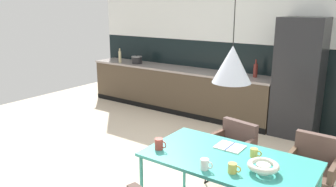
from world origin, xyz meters
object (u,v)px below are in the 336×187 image
Objects in this scene: dining_table at (228,162)px; mug_glass_clear at (205,164)px; mug_tall_blue at (254,153)px; armchair_head_of_table at (233,143)px; bottle_vinegar_dark at (120,56)px; fruit_bowl at (263,166)px; bottle_oil_tall at (255,70)px; cooking_pot at (137,60)px; pendant_lamp_over_table_near at (232,64)px; open_book at (230,147)px; armchair_facing_counter at (313,162)px; mug_dark_espresso at (233,168)px; mug_white_ceramic at (159,144)px; refrigerator_column at (299,78)px.

dining_table is 12.99× the size of mug_glass_clear.
mug_glass_clear is (-0.25, -0.48, 0.01)m from mug_tall_blue.
armchair_head_of_table is 2.38× the size of bottle_vinegar_dark.
fruit_bowl is 3.27m from bottle_oil_tall.
bottle_vinegar_dark is (-0.39, -0.12, 0.06)m from cooking_pot.
pendant_lamp_over_table_near reaches higher than cooking_pot.
mug_glass_clear is at bearing -87.45° from open_book.
armchair_facing_counter is 0.57× the size of pendant_lamp_over_table_near.
armchair_facing_counter is 3.37× the size of cooking_pot.
bottle_oil_tall reaches higher than open_book.
mug_tall_blue is 0.54m from mug_glass_clear.
mug_dark_espresso reaches higher than armchair_facing_counter.
dining_table is 5.77× the size of open_book.
mug_glass_clear reaches higher than armchair_head_of_table.
bottle_oil_tall is at bearing 106.57° from open_book.
fruit_bowl is 0.30m from mug_tall_blue.
armchair_head_of_table is 2.82× the size of open_book.
mug_dark_espresso is 0.37× the size of bottle_oil_tall.
mug_dark_espresso is at bearing -1.53° from mug_white_ceramic.
mug_glass_clear reaches higher than armchair_facing_counter.
dining_table is 11.65× the size of mug_white_ceramic.
fruit_bowl is at bearing -34.56° from open_book.
refrigerator_column is 16.54× the size of mug_dark_espresso.
fruit_bowl reaches higher than armchair_facing_counter.
dining_table is 4.87× the size of bottle_vinegar_dark.
bottle_vinegar_dark reaches higher than mug_white_ceramic.
mug_glass_clear reaches higher than mug_tall_blue.
cooking_pot reaches higher than armchair_head_of_table.
bottle_vinegar_dark is (-3.83, 2.48, 0.28)m from open_book.
refrigerator_column is 3.21m from mug_glass_clear.
bottle_oil_tall is at bearing 106.91° from pendant_lamp_over_table_near.
refrigerator_column reaches higher than armchair_head_of_table.
fruit_bowl is at bearing -67.42° from bottle_oil_tall.
mug_dark_espresso is 0.23m from mug_glass_clear.
mug_white_ceramic is at bearing -98.97° from refrigerator_column.
dining_table is 4.87× the size of bottle_oil_tall.
mug_tall_blue is at bearing -83.04° from refrigerator_column.
bottle_vinegar_dark is at bearing 148.22° from mug_tall_blue.
mug_glass_clear is (-0.63, -1.21, 0.29)m from armchair_facing_counter.
bottle_oil_tall is 3.14m from pendant_lamp_over_table_near.
bottle_oil_tall reaches higher than mug_dark_espresso.
dining_table is 4.77m from bottle_vinegar_dark.
mug_glass_clear reaches higher than mug_dark_espresso.
pendant_lamp_over_table_near is at bearing 169.70° from fruit_bowl.
open_book is 0.70m from mug_white_ceramic.
mug_tall_blue is (0.03, 0.40, -0.00)m from mug_dark_espresso.
refrigerator_column is 2.58× the size of armchair_head_of_table.
mug_white_ceramic is (-0.64, -0.22, 0.10)m from dining_table.
mug_dark_espresso is 1.05× the size of mug_tall_blue.
mug_white_ceramic is at bearing -162.64° from pendant_lamp_over_table_near.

